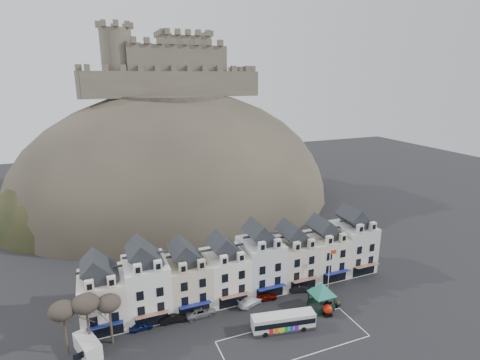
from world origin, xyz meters
name	(u,v)px	position (x,y,z in m)	size (l,w,h in m)	color
ground	(286,348)	(0.00, 0.00, 0.00)	(300.00, 300.00, 0.00)	black
coach_bay_markings	(293,339)	(2.00, 1.25, 0.00)	(22.00, 7.50, 0.01)	silver
townhouse_terrace	(244,264)	(0.15, 15.97, 5.30)	(54.40, 9.35, 11.80)	white
castle_hill	(181,202)	(1.25, 68.95, 0.11)	(100.00, 76.00, 68.00)	#36322A
castle	(168,67)	(0.51, 75.93, 40.19)	(50.20, 22.20, 22.00)	brown
tree_left_far	(62,311)	(-29.00, 10.50, 6.90)	(3.61, 3.61, 8.24)	#3C2F26
tree_left_mid	(86,304)	(-26.00, 10.50, 7.24)	(3.78, 3.78, 8.64)	#3C2F26
tree_left_near	(109,304)	(-23.00, 10.50, 6.55)	(3.43, 3.43, 7.84)	#3C2F26
bus	(283,321)	(1.54, 3.66, 1.53)	(10.05, 3.95, 2.77)	#262628
bus_shelter	(322,289)	(10.12, 6.18, 3.71)	(7.53, 7.53, 4.78)	black
red_buoy	(327,310)	(10.00, 4.18, 0.97)	(1.54, 1.54, 1.90)	black
flagpole	(330,268)	(14.10, 9.81, 4.87)	(1.23, 0.19, 8.54)	silver
white_van	(88,346)	(-26.34, 9.50, 1.20)	(3.90, 5.70, 2.39)	white
planter_west	(328,301)	(12.00, 6.74, 0.50)	(1.07, 0.73, 1.05)	black
planter_east	(337,304)	(13.00, 5.54, 0.50)	(1.17, 0.88, 1.05)	black
car_navy	(141,326)	(-18.73, 12.00, 0.62)	(1.47, 3.65, 1.24)	#0C163F
car_black	(174,317)	(-13.60, 12.00, 0.76)	(1.61, 4.61, 1.52)	black
car_silver	(200,311)	(-9.26, 12.00, 0.72)	(2.38, 5.08, 1.43)	gray
car_white	(251,301)	(-0.40, 11.61, 0.71)	(2.00, 4.92, 1.43)	white
car_maroon	(265,296)	(2.39, 12.00, 0.76)	(1.78, 4.44, 1.51)	#570B05
car_charcoal	(300,288)	(9.46, 12.00, 0.70)	(1.49, 4.27, 1.41)	black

